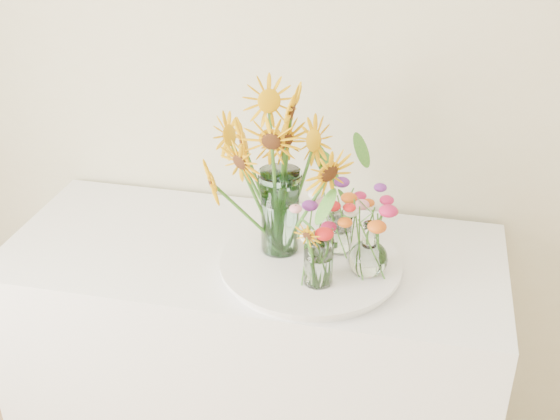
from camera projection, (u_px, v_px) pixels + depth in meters
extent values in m
cube|color=white|center=(255.00, 372.00, 2.19)|extent=(1.40, 0.60, 0.90)
cylinder|color=white|center=(310.00, 266.00, 1.88)|extent=(0.46, 0.46, 0.02)
cylinder|color=#B9EAE7|center=(280.00, 212.00, 1.86)|extent=(0.13, 0.13, 0.24)
cylinder|color=white|center=(318.00, 262.00, 1.75)|extent=(0.08, 0.08, 0.13)
cylinder|color=white|center=(339.00, 234.00, 1.89)|extent=(0.08, 0.08, 0.11)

